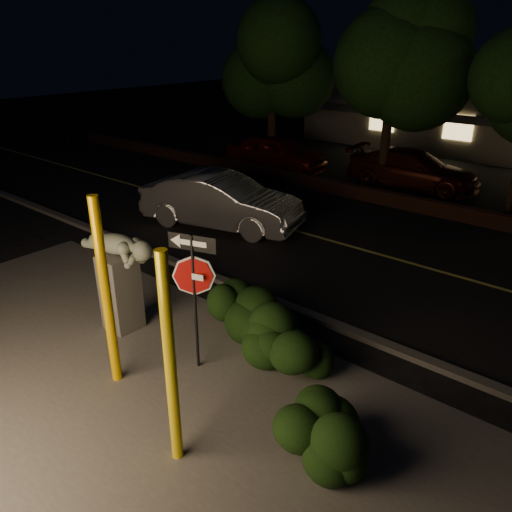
{
  "coord_description": "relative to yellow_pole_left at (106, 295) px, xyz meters",
  "views": [
    {
      "loc": [
        6.14,
        -5.11,
        5.67
      ],
      "look_at": [
        0.28,
        1.94,
        1.6
      ],
      "focal_mm": 35.0,
      "sensor_mm": 36.0,
      "label": 1
    }
  ],
  "objects": [
    {
      "name": "ground",
      "position": [
        0.45,
        11.08,
        -1.72
      ],
      "size": [
        90.0,
        90.0,
        0.0
      ],
      "primitive_type": "plane",
      "color": "black",
      "rests_on": "ground"
    },
    {
      "name": "silver_sedan",
      "position": [
        -3.95,
        6.92,
        -0.87
      ],
      "size": [
        5.43,
        3.05,
        1.7
      ],
      "primitive_type": "imported",
      "rotation": [
        0.0,
        0.0,
        1.83
      ],
      "color": "#A8A9AD",
      "rests_on": "ground"
    },
    {
      "name": "parking_lot",
      "position": [
        0.45,
        18.08,
        -1.71
      ],
      "size": [
        40.0,
        12.0,
        0.01
      ],
      "primitive_type": "cube",
      "color": "black",
      "rests_on": "ground"
    },
    {
      "name": "patio",
      "position": [
        0.45,
        0.08,
        -1.71
      ],
      "size": [
        14.0,
        6.0,
        0.02
      ],
      "primitive_type": "cube",
      "color": "#4C4944",
      "rests_on": "ground"
    },
    {
      "name": "lane_marking",
      "position": [
        0.45,
        8.08,
        -1.7
      ],
      "size": [
        80.0,
        0.12,
        0.0
      ],
      "primitive_type": "cube",
      "color": "#BAB74A",
      "rests_on": "road"
    },
    {
      "name": "curb",
      "position": [
        0.45,
        3.98,
        -1.66
      ],
      "size": [
        80.0,
        0.25,
        0.12
      ],
      "primitive_type": "cube",
      "color": "#4C4944",
      "rests_on": "ground"
    },
    {
      "name": "yellow_pole_left",
      "position": [
        0.0,
        0.0,
        0.0
      ],
      "size": [
        0.17,
        0.17,
        3.44
      ],
      "primitive_type": "cylinder",
      "color": "#FFBD03",
      "rests_on": "ground"
    },
    {
      "name": "tree_far_a",
      "position": [
        -7.55,
        14.08,
        3.62
      ],
      "size": [
        4.6,
        4.6,
        7.43
      ],
      "color": "black",
      "rests_on": "ground"
    },
    {
      "name": "hedge_right",
      "position": [
        2.13,
        2.14,
        -1.12
      ],
      "size": [
        1.95,
        1.23,
        1.2
      ],
      "primitive_type": "ellipsoid",
      "rotation": [
        0.0,
        0.0,
        0.15
      ],
      "color": "black",
      "rests_on": "ground"
    },
    {
      "name": "hedge_center",
      "position": [
        0.96,
        2.63,
        -1.15
      ],
      "size": [
        2.3,
        1.34,
        1.13
      ],
      "primitive_type": "ellipsoid",
      "rotation": [
        0.0,
        0.0,
        -0.15
      ],
      "color": "black",
      "rests_on": "ground"
    },
    {
      "name": "parked_car_darkred",
      "position": [
        -1.14,
        15.1,
        -0.97
      ],
      "size": [
        5.34,
        2.52,
        1.5
      ],
      "primitive_type": "imported",
      "rotation": [
        0.0,
        0.0,
        1.65
      ],
      "color": "#43130C",
      "rests_on": "ground"
    },
    {
      "name": "yellow_pole_right",
      "position": [
        2.19,
        -0.52,
        -0.07
      ],
      "size": [
        0.17,
        0.17,
        3.31
      ],
      "primitive_type": "cylinder",
      "color": "yellow",
      "rests_on": "ground"
    },
    {
      "name": "parked_car_red",
      "position": [
        -7.11,
        13.89,
        -0.92
      ],
      "size": [
        4.89,
        2.43,
        1.6
      ],
      "primitive_type": "imported",
      "rotation": [
        0.0,
        0.0,
        1.69
      ],
      "color": "maroon",
      "rests_on": "ground"
    },
    {
      "name": "sculpture",
      "position": [
        -1.29,
        1.15,
        -0.36
      ],
      "size": [
        2.06,
        0.65,
        2.21
      ],
      "rotation": [
        0.0,
        0.0,
        -0.02
      ],
      "color": "#4C4944",
      "rests_on": "ground"
    },
    {
      "name": "brick_wall",
      "position": [
        0.45,
        12.38,
        -1.47
      ],
      "size": [
        40.0,
        0.35,
        0.5
      ],
      "primitive_type": "cube",
      "color": "#402014",
      "rests_on": "ground"
    },
    {
      "name": "hedge_far_right",
      "position": [
        3.86,
        0.86,
        -1.19
      ],
      "size": [
        1.59,
        1.07,
        1.06
      ],
      "primitive_type": "ellipsoid",
      "rotation": [
        0.0,
        0.0,
        0.08
      ],
      "color": "black",
      "rests_on": "ground"
    },
    {
      "name": "road",
      "position": [
        0.45,
        8.08,
        -1.71
      ],
      "size": [
        80.0,
        8.0,
        0.01
      ],
      "primitive_type": "cube",
      "color": "black",
      "rests_on": "ground"
    },
    {
      "name": "tree_far_b",
      "position": [
        -2.05,
        14.28,
        4.33
      ],
      "size": [
        5.2,
        5.2,
        8.41
      ],
      "color": "black",
      "rests_on": "ground"
    },
    {
      "name": "signpost",
      "position": [
        0.86,
        1.19,
        0.16
      ],
      "size": [
        0.86,
        0.3,
        2.64
      ],
      "rotation": [
        0.0,
        0.0,
        0.32
      ],
      "color": "black",
      "rests_on": "ground"
    }
  ]
}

